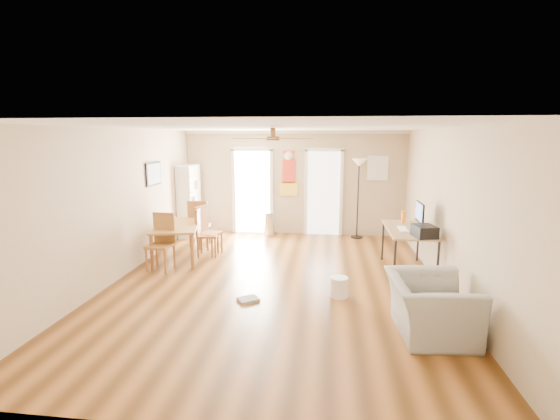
# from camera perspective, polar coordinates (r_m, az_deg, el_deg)

# --- Properties ---
(floor) EXTENTS (7.00, 7.00, 0.00)m
(floor) POSITION_cam_1_polar(r_m,az_deg,el_deg) (6.88, -0.61, -10.39)
(floor) COLOR brown
(floor) RESTS_ON ground
(ceiling) EXTENTS (5.50, 7.00, 0.00)m
(ceiling) POSITION_cam_1_polar(r_m,az_deg,el_deg) (6.42, -0.65, 11.82)
(ceiling) COLOR silver
(ceiling) RESTS_ON floor
(wall_back) EXTENTS (5.50, 0.04, 2.60)m
(wall_back) POSITION_cam_1_polar(r_m,az_deg,el_deg) (9.97, 1.99, 3.90)
(wall_back) COLOR beige
(wall_back) RESTS_ON floor
(wall_front) EXTENTS (5.50, 0.04, 2.60)m
(wall_front) POSITION_cam_1_polar(r_m,az_deg,el_deg) (3.20, -8.93, -10.84)
(wall_front) COLOR beige
(wall_front) RESTS_ON floor
(wall_left) EXTENTS (0.04, 7.00, 2.60)m
(wall_left) POSITION_cam_1_polar(r_m,az_deg,el_deg) (7.40, -22.26, 0.76)
(wall_left) COLOR beige
(wall_left) RESTS_ON floor
(wall_right) EXTENTS (0.04, 7.00, 2.60)m
(wall_right) POSITION_cam_1_polar(r_m,az_deg,el_deg) (6.75, 23.21, -0.19)
(wall_right) COLOR beige
(wall_right) RESTS_ON floor
(crown_molding) EXTENTS (5.50, 7.00, 0.08)m
(crown_molding) POSITION_cam_1_polar(r_m,az_deg,el_deg) (6.42, -0.65, 11.46)
(crown_molding) COLOR white
(crown_molding) RESTS_ON wall_back
(kitchen_doorway) EXTENTS (0.90, 0.10, 2.10)m
(kitchen_doorway) POSITION_cam_1_polar(r_m,az_deg,el_deg) (10.13, -3.96, 2.56)
(kitchen_doorway) COLOR white
(kitchen_doorway) RESTS_ON wall_back
(bathroom_doorway) EXTENTS (0.80, 0.10, 2.10)m
(bathroom_doorway) POSITION_cam_1_polar(r_m,az_deg,el_deg) (9.95, 6.28, 2.38)
(bathroom_doorway) COLOR white
(bathroom_doorway) RESTS_ON wall_back
(wall_decal) EXTENTS (0.46, 0.03, 1.10)m
(wall_decal) POSITION_cam_1_polar(r_m,az_deg,el_deg) (9.93, 1.27, 5.33)
(wall_decal) COLOR red
(wall_decal) RESTS_ON wall_back
(ac_grille) EXTENTS (0.50, 0.04, 0.60)m
(ac_grille) POSITION_cam_1_polar(r_m,az_deg,el_deg) (9.94, 13.91, 5.89)
(ac_grille) COLOR white
(ac_grille) RESTS_ON wall_back
(framed_poster) EXTENTS (0.04, 0.66, 0.48)m
(framed_poster) POSITION_cam_1_polar(r_m,az_deg,el_deg) (8.58, -17.79, 4.99)
(framed_poster) COLOR black
(framed_poster) RESTS_ON wall_left
(ceiling_fan) EXTENTS (1.24, 1.24, 0.20)m
(ceiling_fan) POSITION_cam_1_polar(r_m,az_deg,el_deg) (6.12, -1.02, 10.29)
(ceiling_fan) COLOR #593819
(ceiling_fan) RESTS_ON ceiling
(bookshelf) EXTENTS (0.40, 0.81, 1.77)m
(bookshelf) POSITION_cam_1_polar(r_m,az_deg,el_deg) (10.04, -12.98, 1.29)
(bookshelf) COLOR silver
(bookshelf) RESTS_ON floor
(dining_table) EXTENTS (1.15, 1.58, 0.71)m
(dining_table) POSITION_cam_1_polar(r_m,az_deg,el_deg) (8.28, -14.58, -4.48)
(dining_table) COLOR #A77336
(dining_table) RESTS_ON floor
(dining_chair_right_a) EXTENTS (0.53, 0.53, 1.02)m
(dining_chair_right_a) POSITION_cam_1_polar(r_m,az_deg,el_deg) (8.44, -10.14, -2.96)
(dining_chair_right_a) COLOR #AA6137
(dining_chair_right_a) RESTS_ON floor
(dining_chair_right_b) EXTENTS (0.46, 0.46, 0.99)m
(dining_chair_right_b) POSITION_cam_1_polar(r_m,az_deg,el_deg) (8.33, -10.37, -3.22)
(dining_chair_right_b) COLOR olive
(dining_chair_right_b) RESTS_ON floor
(dining_chair_near) EXTENTS (0.47, 0.47, 1.04)m
(dining_chair_near) POSITION_cam_1_polar(r_m,az_deg,el_deg) (7.68, -16.94, -4.51)
(dining_chair_near) COLOR olive
(dining_chair_near) RESTS_ON floor
(dining_chair_far) EXTENTS (0.48, 0.48, 1.06)m
(dining_chair_far) POSITION_cam_1_polar(r_m,az_deg,el_deg) (9.12, -11.50, -1.85)
(dining_chair_far) COLOR #966330
(dining_chair_far) RESTS_ON floor
(trash_can) EXTENTS (0.30, 0.30, 0.59)m
(trash_can) POSITION_cam_1_polar(r_m,az_deg,el_deg) (9.94, -1.56, -1.98)
(trash_can) COLOR silver
(trash_can) RESTS_ON floor
(torchiere_lamp) EXTENTS (0.44, 0.44, 1.93)m
(torchiere_lamp) POSITION_cam_1_polar(r_m,az_deg,el_deg) (9.76, 11.17, 1.58)
(torchiere_lamp) COLOR black
(torchiere_lamp) RESTS_ON floor
(computer_desk) EXTENTS (0.76, 1.53, 0.82)m
(computer_desk) POSITION_cam_1_polar(r_m,az_deg,el_deg) (7.60, 17.90, -5.61)
(computer_desk) COLOR #A18457
(computer_desk) RESTS_ON floor
(imac) EXTENTS (0.10, 0.54, 0.50)m
(imac) POSITION_cam_1_polar(r_m,az_deg,el_deg) (7.39, 19.49, -0.89)
(imac) COLOR black
(imac) RESTS_ON computer_desk
(keyboard) EXTENTS (0.15, 0.44, 0.02)m
(keyboard) POSITION_cam_1_polar(r_m,az_deg,el_deg) (7.42, 17.28, -2.62)
(keyboard) COLOR white
(keyboard) RESTS_ON computer_desk
(printer) EXTENTS (0.40, 0.45, 0.20)m
(printer) POSITION_cam_1_polar(r_m,az_deg,el_deg) (6.96, 20.10, -2.89)
(printer) COLOR black
(printer) RESTS_ON computer_desk
(orange_bottle) EXTENTS (0.10, 0.10, 0.24)m
(orange_bottle) POSITION_cam_1_polar(r_m,az_deg,el_deg) (7.92, 17.37, -0.99)
(orange_bottle) COLOR orange
(orange_bottle) RESTS_ON computer_desk
(wastebasket_a) EXTENTS (0.31, 0.31, 0.32)m
(wastebasket_a) POSITION_cam_1_polar(r_m,az_deg,el_deg) (6.31, 8.50, -10.94)
(wastebasket_a) COLOR white
(wastebasket_a) RESTS_ON floor
(floor_cloth) EXTENTS (0.38, 0.36, 0.04)m
(floor_cloth) POSITION_cam_1_polar(r_m,az_deg,el_deg) (6.17, -4.60, -12.74)
(floor_cloth) COLOR gray
(floor_cloth) RESTS_ON floor
(armchair) EXTENTS (1.03, 1.16, 0.72)m
(armchair) POSITION_cam_1_polar(r_m,az_deg,el_deg) (5.43, 20.81, -12.91)
(armchair) COLOR #979893
(armchair) RESTS_ON floor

